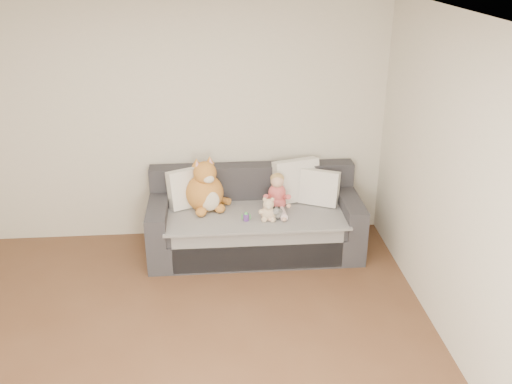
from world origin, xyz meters
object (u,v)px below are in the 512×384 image
teddy_bear (268,211)px  toddler (277,196)px  plush_cat (205,190)px  sippy_cup (246,216)px  sofa (255,223)px

teddy_bear → toddler: bearing=68.1°
toddler → plush_cat: plush_cat is taller
toddler → sippy_cup: 0.41m
sippy_cup → plush_cat: bearing=142.4°
toddler → teddy_bear: size_ratio=1.66×
toddler → teddy_bear: bearing=-111.4°
toddler → sippy_cup: size_ratio=4.13×
sofa → teddy_bear: size_ratio=8.79×
sofa → plush_cat: size_ratio=3.67×
sofa → sippy_cup: 0.36m
plush_cat → sippy_cup: plush_cat is taller
plush_cat → teddy_bear: (0.63, -0.31, -0.12)m
sofa → toddler: size_ratio=5.31×
sofa → teddy_bear: sofa is taller
plush_cat → teddy_bear: size_ratio=2.39×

